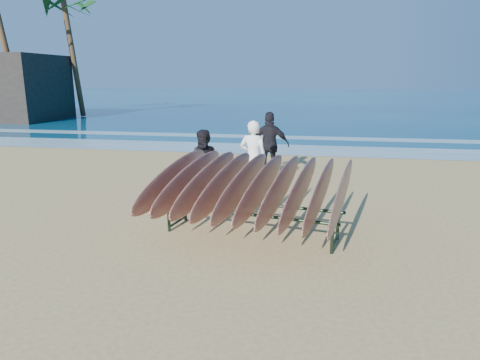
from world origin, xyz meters
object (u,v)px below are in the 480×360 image
Objects in this scene: person_white at (253,157)px; person_dark_a at (205,164)px; surfboard_rack at (251,187)px; person_dark_b at (270,145)px; palm_mid at (69,8)px.

person_dark_a is at bearing 30.44° from person_white.
person_white reaches higher than surfboard_rack.
person_white reaches higher than person_dark_a.
person_dark_b is (0.22, 1.69, 0.04)m from person_white.
person_dark_a is 0.20× the size of palm_mid.
person_dark_b reaches higher than surfboard_rack.
palm_mid is (-14.16, 18.54, 6.47)m from person_dark_a.
surfboard_rack is at bearing 86.22° from person_dark_b.
person_dark_a is at bearing -52.62° from palm_mid.
person_dark_a is 0.86× the size of person_dark_b.
person_dark_a reaches higher than surfboard_rack.
palm_mid is at bearing -48.77° from person_white.
palm_mid reaches higher than person_dark_b.
person_white is 1.19m from person_dark_a.
person_dark_b reaches higher than person_dark_a.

